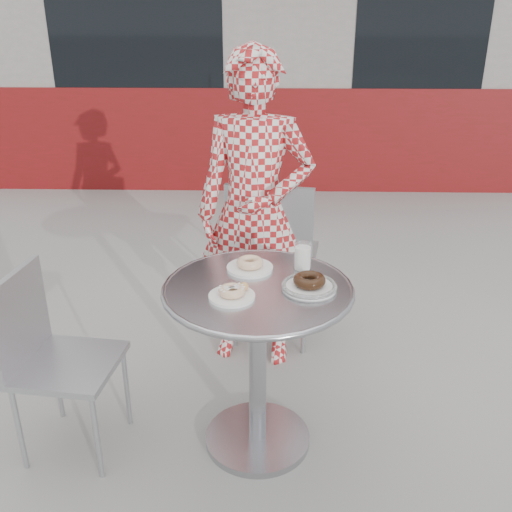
{
  "coord_description": "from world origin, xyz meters",
  "views": [
    {
      "loc": [
        0.05,
        -1.94,
        1.7
      ],
      "look_at": [
        -0.0,
        0.1,
        0.8
      ],
      "focal_mm": 40.0,
      "sensor_mm": 36.0,
      "label": 1
    }
  ],
  "objects_px": {
    "seated_person": "(255,214)",
    "plate_far": "(250,265)",
    "chair_left": "(71,397)",
    "plate_checker": "(309,284)",
    "plate_near": "(232,293)",
    "chair_far": "(274,288)",
    "milk_cup": "(303,257)",
    "bistro_table": "(258,328)"
  },
  "relations": [
    {
      "from": "seated_person",
      "to": "plate_far",
      "type": "relative_size",
      "value": 8.39
    },
    {
      "from": "chair_left",
      "to": "plate_checker",
      "type": "distance_m",
      "value": 1.08
    },
    {
      "from": "seated_person",
      "to": "plate_near",
      "type": "xyz_separation_m",
      "value": [
        -0.06,
        -0.78,
        -0.03
      ]
    },
    {
      "from": "plate_near",
      "to": "plate_far",
      "type": "bearing_deg",
      "value": 77.45
    },
    {
      "from": "chair_far",
      "to": "chair_left",
      "type": "relative_size",
      "value": 1.17
    },
    {
      "from": "chair_left",
      "to": "milk_cup",
      "type": "distance_m",
      "value": 1.1
    },
    {
      "from": "plate_checker",
      "to": "milk_cup",
      "type": "height_order",
      "value": "milk_cup"
    },
    {
      "from": "chair_far",
      "to": "plate_far",
      "type": "height_order",
      "value": "chair_far"
    },
    {
      "from": "seated_person",
      "to": "plate_near",
      "type": "height_order",
      "value": "seated_person"
    },
    {
      "from": "bistro_table",
      "to": "chair_left",
      "type": "height_order",
      "value": "chair_left"
    },
    {
      "from": "bistro_table",
      "to": "plate_far",
      "type": "bearing_deg",
      "value": 103.07
    },
    {
      "from": "bistro_table",
      "to": "plate_checker",
      "type": "height_order",
      "value": "plate_checker"
    },
    {
      "from": "chair_far",
      "to": "plate_near",
      "type": "bearing_deg",
      "value": 89.93
    },
    {
      "from": "bistro_table",
      "to": "chair_far",
      "type": "bearing_deg",
      "value": 85.62
    },
    {
      "from": "bistro_table",
      "to": "milk_cup",
      "type": "xyz_separation_m",
      "value": [
        0.17,
        0.17,
        0.23
      ]
    },
    {
      "from": "chair_far",
      "to": "seated_person",
      "type": "distance_m",
      "value": 0.54
    },
    {
      "from": "chair_far",
      "to": "plate_checker",
      "type": "distance_m",
      "value": 1.02
    },
    {
      "from": "plate_far",
      "to": "milk_cup",
      "type": "xyz_separation_m",
      "value": [
        0.21,
        0.01,
        0.03
      ]
    },
    {
      "from": "chair_left",
      "to": "chair_far",
      "type": "bearing_deg",
      "value": -34.89
    },
    {
      "from": "plate_far",
      "to": "milk_cup",
      "type": "distance_m",
      "value": 0.21
    },
    {
      "from": "plate_far",
      "to": "plate_near",
      "type": "xyz_separation_m",
      "value": [
        -0.05,
        -0.24,
        -0.0
      ]
    },
    {
      "from": "chair_far",
      "to": "plate_checker",
      "type": "xyz_separation_m",
      "value": [
        0.12,
        -0.89,
        0.47
      ]
    },
    {
      "from": "seated_person",
      "to": "milk_cup",
      "type": "relative_size",
      "value": 14.09
    },
    {
      "from": "bistro_table",
      "to": "plate_near",
      "type": "height_order",
      "value": "plate_near"
    },
    {
      "from": "plate_far",
      "to": "plate_checker",
      "type": "relative_size",
      "value": 0.89
    },
    {
      "from": "plate_far",
      "to": "plate_checker",
      "type": "distance_m",
      "value": 0.28
    },
    {
      "from": "plate_far",
      "to": "milk_cup",
      "type": "height_order",
      "value": "milk_cup"
    },
    {
      "from": "bistro_table",
      "to": "chair_far",
      "type": "height_order",
      "value": "chair_far"
    },
    {
      "from": "chair_far",
      "to": "milk_cup",
      "type": "height_order",
      "value": "chair_far"
    },
    {
      "from": "chair_left",
      "to": "plate_checker",
      "type": "bearing_deg",
      "value": -81.23
    },
    {
      "from": "bistro_table",
      "to": "chair_left",
      "type": "relative_size",
      "value": 0.94
    },
    {
      "from": "bistro_table",
      "to": "seated_person",
      "type": "relative_size",
      "value": 0.47
    },
    {
      "from": "seated_person",
      "to": "chair_left",
      "type": "bearing_deg",
      "value": -126.58
    },
    {
      "from": "bistro_table",
      "to": "chair_far",
      "type": "xyz_separation_m",
      "value": [
        0.07,
        0.88,
        -0.27
      ]
    },
    {
      "from": "plate_far",
      "to": "chair_far",
      "type": "bearing_deg",
      "value": 81.95
    },
    {
      "from": "plate_near",
      "to": "plate_checker",
      "type": "distance_m",
      "value": 0.29
    },
    {
      "from": "chair_far",
      "to": "milk_cup",
      "type": "relative_size",
      "value": 8.29
    },
    {
      "from": "chair_left",
      "to": "plate_far",
      "type": "relative_size",
      "value": 4.2
    },
    {
      "from": "chair_far",
      "to": "seated_person",
      "type": "bearing_deg",
      "value": 72.01
    },
    {
      "from": "chair_far",
      "to": "seated_person",
      "type": "height_order",
      "value": "seated_person"
    },
    {
      "from": "plate_far",
      "to": "milk_cup",
      "type": "bearing_deg",
      "value": 3.62
    },
    {
      "from": "seated_person",
      "to": "chair_far",
      "type": "bearing_deg",
      "value": 71.27
    }
  ]
}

